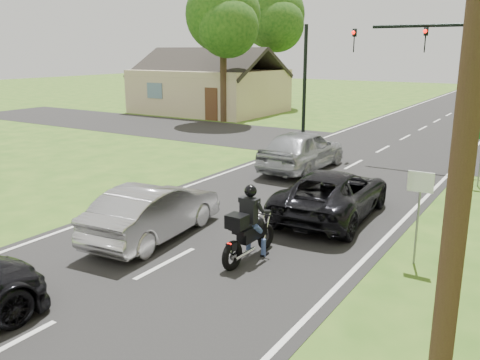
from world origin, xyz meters
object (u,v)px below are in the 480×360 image
object	(u,v)px
motorcycle_rider	(248,231)
silver_sedan	(154,211)
silver_suv	(302,150)
sign_white	(420,195)
dark_suv	(332,193)
traffic_signal	(458,63)
utility_pole_near	(480,7)

from	to	relation	value
motorcycle_rider	silver_sedan	world-z (taller)	motorcycle_rider
silver_suv	sign_white	distance (m)	9.29
silver_sedan	silver_suv	bearing A→B (deg)	-95.08
dark_suv	sign_white	size ratio (longest dim) A/B	2.30
motorcycle_rider	traffic_signal	size ratio (longest dim) A/B	0.32
sign_white	silver_suv	bearing A→B (deg)	131.31
silver_suv	traffic_signal	distance (m)	7.07
dark_suv	silver_suv	world-z (taller)	silver_suv
silver_suv	utility_pole_near	xyz separation A→B (m)	(7.61, -11.94, 4.25)
dark_suv	silver_suv	xyz separation A→B (m)	(-3.27, 4.83, 0.14)
utility_pole_near	motorcycle_rider	bearing A→B (deg)	146.13
motorcycle_rider	silver_suv	world-z (taller)	motorcycle_rider
silver_sedan	silver_suv	world-z (taller)	silver_suv
utility_pole_near	sign_white	distance (m)	6.26
motorcycle_rider	silver_sedan	xyz separation A→B (m)	(-2.75, -0.08, 0.01)
utility_pole_near	sign_white	xyz separation A→B (m)	(-1.50, 4.98, -3.49)
silver_sedan	utility_pole_near	bearing A→B (deg)	151.71
sign_white	motorcycle_rider	bearing A→B (deg)	-151.31
silver_suv	motorcycle_rider	bearing A→B (deg)	108.24
motorcycle_rider	sign_white	bearing A→B (deg)	30.37
silver_suv	dark_suv	bearing A→B (deg)	124.26
silver_suv	utility_pole_near	distance (m)	14.78
dark_suv	sign_white	distance (m)	3.66
silver_sedan	traffic_signal	world-z (taller)	traffic_signal
traffic_signal	utility_pole_near	xyz separation A→B (m)	(2.86, -16.00, 0.95)
dark_suv	utility_pole_near	world-z (taller)	utility_pole_near
motorcycle_rider	traffic_signal	world-z (taller)	traffic_signal
motorcycle_rider	dark_suv	world-z (taller)	motorcycle_rider
silver_sedan	traffic_signal	size ratio (longest dim) A/B	0.66
motorcycle_rider	dark_suv	xyz separation A→B (m)	(0.42, 3.91, -0.01)
dark_suv	silver_sedan	world-z (taller)	silver_sedan
dark_suv	traffic_signal	world-z (taller)	traffic_signal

